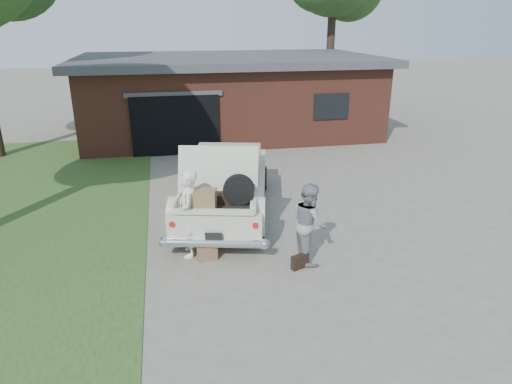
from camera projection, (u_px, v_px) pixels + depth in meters
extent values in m
plane|color=gray|center=(261.00, 248.00, 10.11)|extent=(90.00, 90.00, 0.00)
cube|color=#2D4C1E|center=(30.00, 214.00, 11.82)|extent=(6.00, 16.00, 0.02)
cube|color=brown|center=(229.00, 98.00, 20.31)|extent=(12.00, 7.00, 3.00)
cube|color=#4C4C51|center=(228.00, 59.00, 19.73)|extent=(12.80, 7.80, 0.30)
cube|color=black|center=(176.00, 125.00, 16.82)|extent=(3.20, 0.30, 2.20)
cube|color=#4C4C51|center=(174.00, 94.00, 16.35)|extent=(3.50, 0.12, 0.18)
cube|color=black|center=(331.00, 106.00, 17.71)|extent=(1.40, 0.08, 1.00)
cylinder|color=#38281E|center=(330.00, 55.00, 25.21)|extent=(0.44, 0.44, 5.87)
cube|color=beige|center=(226.00, 188.00, 11.80)|extent=(3.14, 5.53, 0.68)
cube|color=#ABA497|center=(227.00, 163.00, 11.88)|extent=(2.16, 2.43, 0.54)
cube|color=black|center=(230.00, 153.00, 12.82)|extent=(1.59, 0.46, 0.46)
cube|color=black|center=(223.00, 175.00, 10.97)|extent=(1.59, 0.46, 0.46)
cylinder|color=black|center=(178.00, 227.00, 10.28)|extent=(0.38, 0.72, 0.69)
cylinder|color=black|center=(259.00, 229.00, 10.23)|extent=(0.38, 0.72, 0.69)
cylinder|color=black|center=(201.00, 177.00, 13.60)|extent=(0.38, 0.72, 0.69)
cylinder|color=black|center=(263.00, 178.00, 13.54)|extent=(0.38, 0.72, 0.69)
cylinder|color=silver|center=(214.00, 243.00, 9.40)|extent=(2.12, 0.68, 0.19)
cylinder|color=#A5140F|center=(172.00, 224.00, 9.36)|extent=(0.15, 0.13, 0.12)
cylinder|color=#A5140F|center=(255.00, 225.00, 9.30)|extent=(0.15, 0.13, 0.12)
cube|color=black|center=(214.00, 237.00, 9.33)|extent=(0.35, 0.10, 0.18)
cube|color=black|center=(217.00, 204.00, 9.83)|extent=(1.84, 1.49, 0.04)
cube|color=beige|center=(178.00, 199.00, 9.82)|extent=(0.33, 1.13, 0.19)
cube|color=beige|center=(255.00, 200.00, 9.76)|extent=(0.33, 1.13, 0.19)
cube|color=beige|center=(214.00, 212.00, 9.27)|extent=(1.63, 0.45, 0.12)
cube|color=beige|center=(218.00, 173.00, 9.96)|extent=(1.81, 0.85, 1.14)
cube|color=#4A321F|center=(206.00, 194.00, 10.04)|extent=(0.69, 0.53, 0.20)
cube|color=olive|center=(201.00, 200.00, 9.44)|extent=(0.68, 0.53, 0.42)
cube|color=black|center=(217.00, 197.00, 9.91)|extent=(0.74, 0.57, 0.20)
cylinder|color=black|center=(239.00, 190.00, 9.64)|extent=(0.69, 0.32, 0.67)
imported|color=white|center=(188.00, 214.00, 9.50)|extent=(0.50, 0.72, 1.90)
imported|color=gray|center=(309.00, 223.00, 9.31)|extent=(0.68, 0.85, 1.69)
cube|color=#876344|center=(207.00, 253.00, 9.52)|extent=(0.43, 0.20, 0.32)
cube|color=black|center=(300.00, 261.00, 9.23)|extent=(0.40, 0.26, 0.30)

